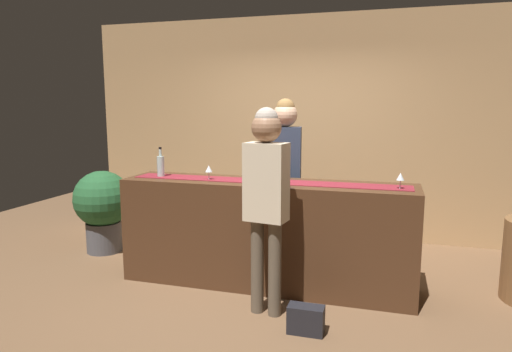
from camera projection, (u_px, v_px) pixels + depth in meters
name	position (u px, v px, depth m)	size (l,w,h in m)	color
ground_plane	(266.00, 284.00, 4.49)	(10.00, 10.00, 0.00)	brown
back_wall	(304.00, 128.00, 6.06)	(6.00, 0.12, 2.90)	tan
bar_counter	(266.00, 234.00, 4.41)	(2.82, 0.60, 1.03)	#472B19
counter_runner_cloth	(266.00, 181.00, 4.32)	(2.68, 0.28, 0.01)	maroon
wine_bottle_green	(271.00, 169.00, 4.39)	(0.07, 0.07, 0.30)	#194723
wine_bottle_clear	(161.00, 166.00, 4.60)	(0.07, 0.07, 0.30)	#B2C6C1
wine_glass_near_customer	(400.00, 177.00, 3.92)	(0.07, 0.07, 0.14)	silver
wine_glass_mid_counter	(282.00, 172.00, 4.21)	(0.07, 0.07, 0.14)	silver
wine_glass_far_end	(209.00, 169.00, 4.41)	(0.07, 0.07, 0.14)	silver
bartender	(285.00, 162.00, 4.84)	(0.36, 0.25, 1.82)	#26262B
customer_sipping	(266.00, 188.00, 3.69)	(0.37, 0.25, 1.74)	brown
potted_plant_tall	(103.00, 205.00, 5.41)	(0.67, 0.67, 0.98)	#4C4C51
handbag	(306.00, 320.00, 3.51)	(0.28, 0.14, 0.22)	black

